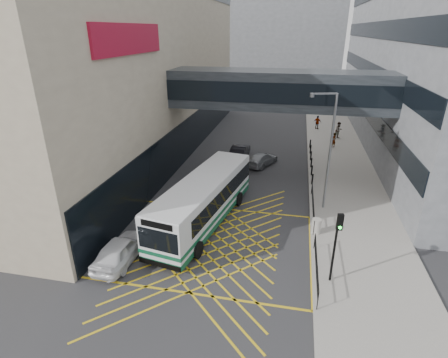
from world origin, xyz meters
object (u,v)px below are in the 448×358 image
Objects in this scene: street_lamp at (328,146)px; pedestrian_a at (334,140)px; car_silver at (262,159)px; litter_bin at (316,226)px; car_white at (121,249)px; car_dark at (240,151)px; traffic_light at (337,238)px; pedestrian_c at (317,122)px; pedestrian_b at (339,130)px; bus at (204,199)px.

street_lamp is 15.33m from pedestrian_a.
street_lamp reaches higher than car_silver.
litter_bin is 0.61× the size of pedestrian_a.
litter_bin is at bearing -152.72° from car_white.
car_dark reaches higher than car_silver.
traffic_light reaches higher than pedestrian_c.
car_silver is at bearing 111.73° from litter_bin.
car_dark is 0.53× the size of street_lamp.
car_dark is at bearing -176.55° from pedestrian_b.
car_dark is 2.53× the size of pedestrian_c.
car_dark is 1.10× the size of traffic_light.
pedestrian_b is at bearing -114.91° from car_white.
bus is 24.26m from pedestrian_b.
traffic_light reaches higher than car_white.
traffic_light is 0.49× the size of street_lamp.
car_dark is 12.97m from street_lamp.
street_lamp is 8.25× the size of litter_bin.
pedestrian_a is at bearing -113.68° from car_silver.
car_white is 14.77m from street_lamp.
car_silver is 17.36m from traffic_light.
pedestrian_c is (8.26, 25.68, -0.69)m from bus.
pedestrian_a is (9.50, 5.03, 0.28)m from car_dark.
car_dark is 1.07× the size of car_silver.
pedestrian_a reaches higher than litter_bin.
bus is 2.86× the size of car_silver.
car_dark is at bearing -10.49° from pedestrian_a.
car_white is 26.81m from pedestrian_a.
street_lamp reaches higher than litter_bin.
pedestrian_b is at bearing 72.62° from traffic_light.
bus is at bearing -152.33° from pedestrian_b.
car_silver is 12.96m from pedestrian_b.
bus is at bearing 137.08° from traffic_light.
car_silver is 12.69m from litter_bin.
pedestrian_c is at bearing -117.50° from pedestrian_a.
pedestrian_c is (0.49, 22.20, -3.81)m from street_lamp.
street_lamp is (11.28, 8.62, 4.09)m from car_white.
pedestrian_a is at bearing -116.92° from car_white.
car_white is 11.89m from litter_bin.
pedestrian_b is (0.84, 3.65, 0.16)m from pedestrian_a.
car_silver is at bearing 149.76° from car_dark.
street_lamp is at bearing 79.16° from traffic_light.
car_silver is 2.53× the size of pedestrian_a.
car_silver is at bearing 4.43° from pedestrian_a.
litter_bin is at bearing -113.56° from street_lamp.
litter_bin is at bearing 44.17° from pedestrian_a.
street_lamp is at bearing 34.02° from bus.
pedestrian_a is at bearing 82.55° from litter_bin.
pedestrian_a reaches higher than car_white.
car_dark is 2.25× the size of pedestrian_b.
car_dark is at bearing 83.35° from pedestrian_c.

